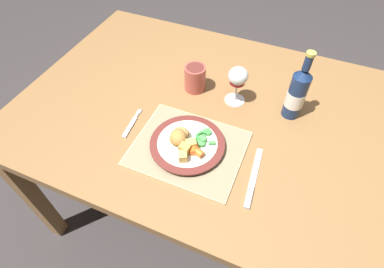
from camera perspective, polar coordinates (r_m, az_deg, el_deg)
ground_plane at (r=1.68m, az=3.15°, el=-13.47°), size 6.00×6.00×0.00m
dining_table at (r=1.13m, az=4.56°, el=1.59°), size 1.43×0.96×0.74m
placemat at (r=0.96m, az=-0.70°, el=-2.67°), size 0.35×0.28×0.01m
dinner_plate at (r=0.95m, az=-0.88°, el=-1.96°), size 0.24×0.24×0.02m
breaded_croquettes at (r=0.93m, az=-2.46°, el=-0.52°), size 0.08×0.09×0.04m
green_beans_pile at (r=0.94m, az=1.98°, el=-0.77°), size 0.07×0.09×0.02m
glazed_carrots at (r=0.91m, az=0.80°, el=-3.00°), size 0.05×0.05×0.02m
fork at (r=1.04m, az=-11.53°, el=1.70°), size 0.03×0.14×0.01m
table_knife at (r=0.90m, az=11.43°, el=-8.93°), size 0.03×0.22×0.01m
wine_glass at (r=1.05m, az=8.74°, el=10.49°), size 0.07×0.07×0.15m
bottle at (r=1.05m, az=19.35°, el=7.33°), size 0.06×0.06×0.26m
roast_potatoes at (r=0.91m, az=-1.07°, el=-2.95°), size 0.05×0.09×0.03m
drinking_cup at (r=1.13m, az=0.60°, el=10.68°), size 0.08×0.08×0.10m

